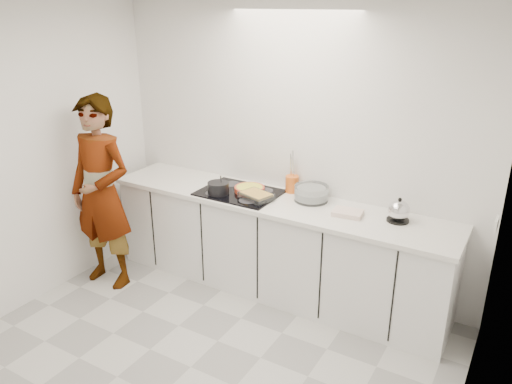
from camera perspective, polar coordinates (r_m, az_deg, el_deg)
The scene contains 15 objects.
floor at distance 3.99m, azimuth -7.48°, elevation -19.22°, with size 3.60×3.20×0.00m, color beige.
wall_back at distance 4.58m, azimuth 4.05°, elevation 4.93°, with size 3.60×0.00×2.60m, color white.
wall_left at distance 4.61m, azimuth -26.33°, elevation 2.84°, with size 0.00×3.20×2.60m, color white.
wall_right at distance 2.69m, azimuth 23.74°, elevation -9.07°, with size 0.02×3.20×2.60m.
base_cabinets at distance 4.64m, azimuth 1.99°, elevation -6.34°, with size 3.20×0.58×0.87m, color white.
countertop at distance 4.45m, azimuth 2.06°, elevation -1.13°, with size 3.24×0.64×0.04m, color white.
hob at distance 4.59m, azimuth -1.89°, elevation -0.06°, with size 0.72×0.54×0.01m, color black.
tart_dish at distance 4.58m, azimuth -0.75°, elevation 0.37°, with size 0.37×0.37×0.05m.
saucepan at distance 4.53m, azimuth -4.33°, elevation 0.46°, with size 0.23×0.23×0.19m.
baking_dish at distance 4.41m, azimuth 0.04°, elevation -0.41°, with size 0.33×0.28×0.05m.
mixing_bowl at distance 4.42m, azimuth 6.33°, elevation -0.21°, with size 0.34×0.34×0.14m.
tea_towel at distance 4.19m, azimuth 10.43°, elevation -2.36°, with size 0.24×0.17×0.04m, color white.
kettle at distance 4.14m, azimuth 15.99°, elevation -2.14°, with size 0.23×0.23×0.20m.
utensil_crock at distance 4.61m, azimuth 4.14°, elevation 0.92°, with size 0.12×0.12×0.15m, color orange.
cook at distance 4.80m, azimuth -17.25°, elevation -0.18°, with size 0.66×0.44×1.82m, color white.
Camera 1 is at (1.95, -2.35, 2.57)m, focal length 35.00 mm.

